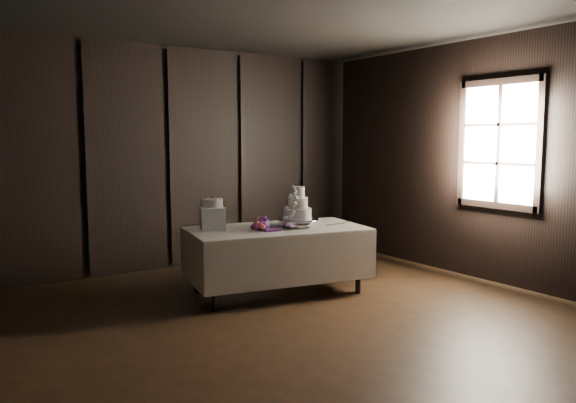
{
  "coord_description": "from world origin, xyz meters",
  "views": [
    {
      "loc": [
        -2.9,
        -3.73,
        1.77
      ],
      "look_at": [
        0.64,
        1.58,
        1.05
      ],
      "focal_mm": 35.0,
      "sensor_mm": 36.0,
      "label": 1
    }
  ],
  "objects_px": {
    "display_table": "(277,257)",
    "bouquet": "(262,224)",
    "wedding_cake": "(297,206)",
    "cake_stand": "(298,223)",
    "box_pedestal": "(213,218)",
    "small_cake": "(212,203)"
  },
  "relations": [
    {
      "from": "display_table",
      "to": "bouquet",
      "type": "height_order",
      "value": "bouquet"
    },
    {
      "from": "display_table",
      "to": "wedding_cake",
      "type": "distance_m",
      "value": 0.62
    },
    {
      "from": "display_table",
      "to": "cake_stand",
      "type": "xyz_separation_m",
      "value": [
        0.23,
        -0.08,
        0.39
      ]
    },
    {
      "from": "wedding_cake",
      "to": "box_pedestal",
      "type": "height_order",
      "value": "wedding_cake"
    },
    {
      "from": "box_pedestal",
      "to": "wedding_cake",
      "type": "bearing_deg",
      "value": -24.41
    },
    {
      "from": "cake_stand",
      "to": "bouquet",
      "type": "bearing_deg",
      "value": 177.64
    },
    {
      "from": "display_table",
      "to": "small_cake",
      "type": "distance_m",
      "value": 0.97
    },
    {
      "from": "bouquet",
      "to": "small_cake",
      "type": "xyz_separation_m",
      "value": [
        -0.43,
        0.36,
        0.23
      ]
    },
    {
      "from": "bouquet",
      "to": "box_pedestal",
      "type": "height_order",
      "value": "box_pedestal"
    },
    {
      "from": "wedding_cake",
      "to": "small_cake",
      "type": "relative_size",
      "value": 1.6
    },
    {
      "from": "cake_stand",
      "to": "bouquet",
      "type": "relative_size",
      "value": 1.24
    },
    {
      "from": "bouquet",
      "to": "wedding_cake",
      "type": "bearing_deg",
      "value": -4.57
    },
    {
      "from": "display_table",
      "to": "cake_stand",
      "type": "bearing_deg",
      "value": -7.87
    },
    {
      "from": "wedding_cake",
      "to": "cake_stand",
      "type": "bearing_deg",
      "value": 5.88
    },
    {
      "from": "cake_stand",
      "to": "bouquet",
      "type": "height_order",
      "value": "bouquet"
    },
    {
      "from": "display_table",
      "to": "small_cake",
      "type": "bearing_deg",
      "value": 165.92
    },
    {
      "from": "display_table",
      "to": "box_pedestal",
      "type": "bearing_deg",
      "value": 165.92
    },
    {
      "from": "bouquet",
      "to": "box_pedestal",
      "type": "relative_size",
      "value": 1.5
    },
    {
      "from": "display_table",
      "to": "wedding_cake",
      "type": "relative_size",
      "value": 5.72
    },
    {
      "from": "bouquet",
      "to": "small_cake",
      "type": "bearing_deg",
      "value": 140.31
    },
    {
      "from": "bouquet",
      "to": "box_pedestal",
      "type": "bearing_deg",
      "value": 140.31
    },
    {
      "from": "cake_stand",
      "to": "small_cake",
      "type": "relative_size",
      "value": 2.06
    }
  ]
}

